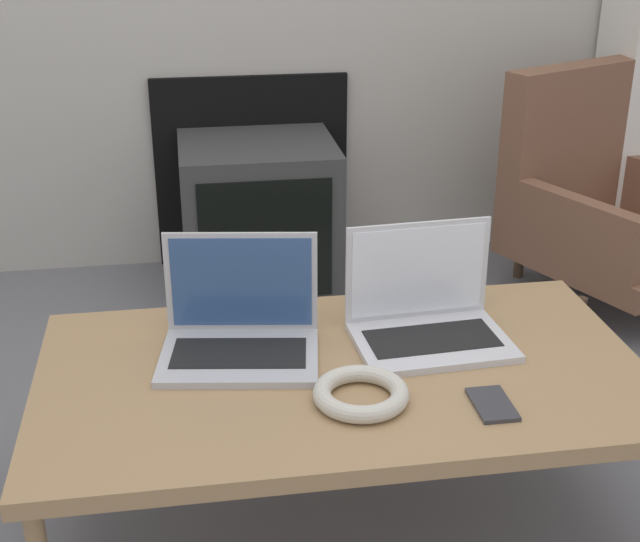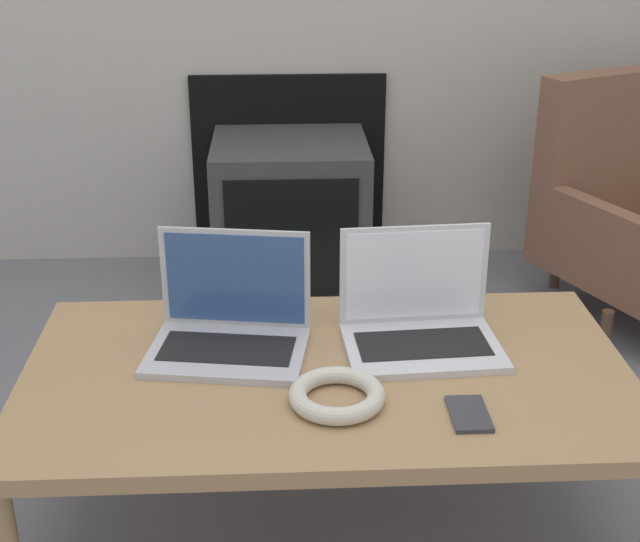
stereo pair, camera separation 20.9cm
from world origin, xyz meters
name	(u,v)px [view 2 (the right image)]	position (x,y,z in m)	size (l,w,h in m)	color
table	(327,381)	(0.00, 0.13, 0.36)	(1.27, 0.70, 0.39)	#9E7A51
laptop_left	(230,324)	(-0.20, 0.24, 0.45)	(0.36, 0.29, 0.24)	#B2B2B7
laptop_right	(419,319)	(0.21, 0.24, 0.45)	(0.35, 0.26, 0.24)	silver
headphones	(337,395)	(0.01, 0.00, 0.41)	(0.19, 0.19, 0.04)	beige
phone	(469,414)	(0.26, -0.06, 0.40)	(0.07, 0.12, 0.01)	#333338
tv	(290,214)	(-0.05, 1.44, 0.26)	(0.52, 0.48, 0.52)	#383838
armchair	(639,208)	(1.08, 1.21, 0.35)	(0.79, 0.80, 0.77)	brown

